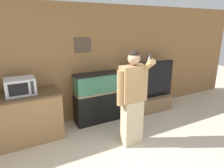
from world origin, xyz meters
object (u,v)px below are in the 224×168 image
Objects in this scene: tv_on_stand at (151,97)px; person_standing at (132,98)px; microwave at (20,86)px; aquarium_on_stand at (98,98)px; counter_island at (20,119)px.

person_standing is (-1.27, -1.02, 0.54)m from tv_on_stand.
person_standing is at bearing -32.29° from microwave.
microwave is 1.63m from aquarium_on_stand.
aquarium_on_stand is (1.62, 0.09, 0.10)m from counter_island.
aquarium_on_stand is at bearing 3.25° from counter_island.
person_standing is at bearing -81.56° from aquarium_on_stand.
counter_island is 1.33× the size of aquarium_on_stand.
person_standing reaches higher than aquarium_on_stand.
tv_on_stand is (1.43, -0.11, -0.20)m from aquarium_on_stand.
counter_island is at bearing 179.59° from tv_on_stand.
person_standing reaches higher than microwave.
microwave is 0.45× the size of aquarium_on_stand.
person_standing reaches higher than counter_island.
microwave reaches higher than aquarium_on_stand.
aquarium_on_stand is 0.65× the size of person_standing.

